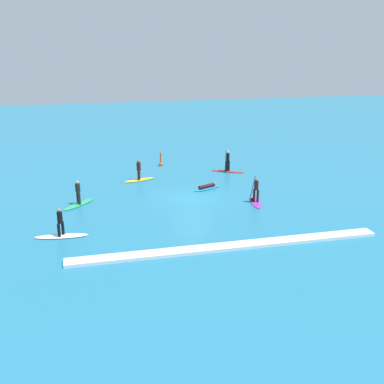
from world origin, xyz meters
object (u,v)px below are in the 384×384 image
at_px(surfer_on_purple_board, 256,196).
at_px(marker_buoy, 161,163).
at_px(surfer_on_yellow_board, 139,175).
at_px(surfer_on_white_board, 61,231).
at_px(surfer_on_red_board, 228,166).
at_px(surfer_on_green_board, 79,199).
at_px(surfer_on_blue_board, 207,187).

bearing_deg(surfer_on_purple_board, marker_buoy, 33.42).
xyz_separation_m(surfer_on_yellow_board, marker_buoy, (2.63, 4.48, -0.21)).
relative_size(surfer_on_yellow_board, surfer_on_purple_board, 1.01).
xyz_separation_m(surfer_on_white_board, marker_buoy, (8.67, 15.29, -0.13)).
relative_size(surfer_on_red_board, surfer_on_white_board, 0.87).
bearing_deg(surfer_on_green_board, surfer_on_yellow_board, 178.00).
xyz_separation_m(surfer_on_green_board, surfer_on_purple_board, (12.56, -2.51, 0.08)).
height_order(surfer_on_blue_board, surfer_on_white_board, surfer_on_white_board).
relative_size(surfer_on_red_board, surfer_on_green_board, 1.04).
xyz_separation_m(surfer_on_purple_board, marker_buoy, (-4.93, 12.13, -0.26)).
bearing_deg(surfer_on_red_board, surfer_on_green_board, 55.02).
height_order(surfer_on_blue_board, surfer_on_purple_board, surfer_on_purple_board).
bearing_deg(surfer_on_red_board, marker_buoy, -2.78).
bearing_deg(surfer_on_purple_board, surfer_on_white_board, 114.36).
bearing_deg(marker_buoy, surfer_on_blue_board, -73.75).
bearing_deg(surfer_on_yellow_board, surfer_on_purple_board, -63.38).
xyz_separation_m(surfer_on_red_board, surfer_on_yellow_board, (-8.13, -0.89, -0.06)).
distance_m(surfer_on_red_board, surfer_on_white_board, 18.38).
bearing_deg(surfer_on_blue_board, surfer_on_white_board, -170.90).
bearing_deg(surfer_on_red_board, surfer_on_white_board, 69.90).
bearing_deg(marker_buoy, surfer_on_white_board, -119.57).
bearing_deg(surfer_on_green_board, surfer_on_red_board, 156.87).
height_order(surfer_on_green_board, surfer_on_white_board, same).
bearing_deg(surfer_on_yellow_board, surfer_on_green_board, -152.29).
xyz_separation_m(surfer_on_blue_board, surfer_on_green_board, (-9.99, -1.50, 0.29)).
bearing_deg(surfer_on_yellow_board, surfer_on_white_board, -137.28).
relative_size(surfer_on_green_board, surfer_on_purple_board, 0.98).
distance_m(surfer_on_red_board, marker_buoy, 6.57).
xyz_separation_m(surfer_on_green_board, marker_buoy, (7.63, 9.61, -0.18)).
bearing_deg(marker_buoy, surfer_on_green_board, -128.42).
height_order(surfer_on_green_board, surfer_on_purple_board, surfer_on_purple_board).
bearing_deg(surfer_on_white_board, surfer_on_purple_board, 18.51).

